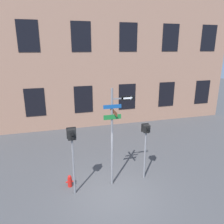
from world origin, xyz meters
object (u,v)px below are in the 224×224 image
street_sign_pole (114,130)px  pedestrian_signal_right (146,138)px  pedestrian_signal_left (72,143)px  fire_hydrant (70,181)px

street_sign_pole → pedestrian_signal_right: street_sign_pole is taller
pedestrian_signal_right → street_sign_pole: bearing=-176.8°
street_sign_pole → pedestrian_signal_right: size_ratio=1.64×
pedestrian_signal_right → pedestrian_signal_left: bearing=-174.9°
fire_hydrant → street_sign_pole: bearing=-9.8°
pedestrian_signal_left → pedestrian_signal_right: 3.31m
street_sign_pole → pedestrian_signal_left: 1.80m
street_sign_pole → fire_hydrant: 3.06m
pedestrian_signal_right → fire_hydrant: size_ratio=4.82×
pedestrian_signal_left → fire_hydrant: (-0.16, 0.54, -2.04)m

